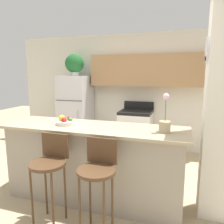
% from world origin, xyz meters
% --- Properties ---
extents(ground_plane, '(14.00, 14.00, 0.00)m').
position_xyz_m(ground_plane, '(0.00, 0.00, 0.00)').
color(ground_plane, tan).
extents(wall_back, '(5.60, 0.38, 2.55)m').
position_xyz_m(wall_back, '(0.15, 2.25, 1.46)').
color(wall_back, silver).
rests_on(wall_back, ground_plane).
extents(pillar_right, '(0.38, 0.32, 2.55)m').
position_xyz_m(pillar_right, '(1.50, 0.15, 1.28)').
color(pillar_right, silver).
rests_on(pillar_right, ground_plane).
extents(counter_bar, '(2.40, 0.71, 1.01)m').
position_xyz_m(counter_bar, '(0.00, 0.00, 0.51)').
color(counter_bar, gray).
rests_on(counter_bar, ground_plane).
extents(refrigerator, '(0.66, 0.67, 1.63)m').
position_xyz_m(refrigerator, '(-1.24, 1.94, 0.82)').
color(refrigerator, silver).
rests_on(refrigerator, ground_plane).
extents(stove_range, '(0.66, 0.64, 1.07)m').
position_xyz_m(stove_range, '(0.16, 1.96, 0.46)').
color(stove_range, white).
rests_on(stove_range, ground_plane).
extents(bar_stool_left, '(0.40, 0.40, 1.01)m').
position_xyz_m(bar_stool_left, '(-0.29, -0.57, 0.69)').
color(bar_stool_left, '#4C331E').
rests_on(bar_stool_left, ground_plane).
extents(bar_stool_right, '(0.40, 0.40, 1.01)m').
position_xyz_m(bar_stool_right, '(0.29, -0.57, 0.69)').
color(bar_stool_right, '#4C331E').
rests_on(bar_stool_right, ground_plane).
extents(potted_plant_on_fridge, '(0.42, 0.42, 0.48)m').
position_xyz_m(potted_plant_on_fridge, '(-1.24, 1.94, 1.90)').
color(potted_plant_on_fridge, silver).
rests_on(potted_plant_on_fridge, refrigerator).
extents(orchid_vase, '(0.12, 0.12, 0.45)m').
position_xyz_m(orchid_vase, '(0.90, -0.02, 1.13)').
color(orchid_vase, tan).
rests_on(orchid_vase, counter_bar).
extents(fruit_bowl, '(0.28, 0.28, 0.12)m').
position_xyz_m(fruit_bowl, '(-0.38, -0.01, 1.05)').
color(fruit_bowl, silver).
rests_on(fruit_bowl, counter_bar).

